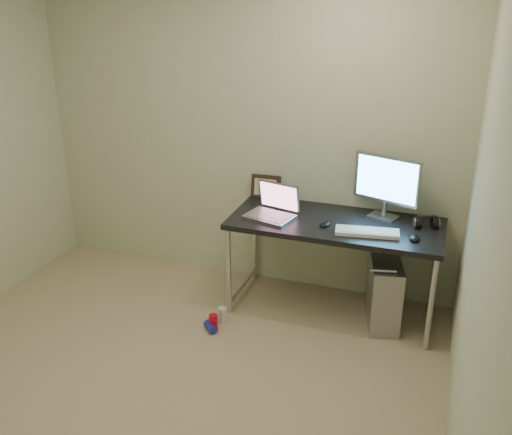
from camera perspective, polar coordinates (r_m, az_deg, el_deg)
The scene contains 18 objects.
floor at distance 3.75m, azimuth -10.90°, elevation -17.50°, with size 3.50×3.50×0.00m, color tan.
wall_back at distance 4.60m, azimuth -1.25°, elevation 8.29°, with size 3.50×0.02×2.50m, color beige.
wall_right at distance 2.69m, azimuth 21.39°, elevation -4.13°, with size 0.02×3.50×2.50m, color beige.
desk at distance 4.26m, azimuth 7.92°, elevation -1.38°, with size 1.55×0.68×0.75m.
tower_computer at distance 4.37m, azimuth 12.65°, elevation -7.21°, with size 0.32×0.53×0.54m.
cable_a at distance 4.60m, azimuth 12.72°, elevation -3.62°, with size 0.01×0.01×0.70m, color black.
cable_b at distance 4.58m, azimuth 13.78°, elevation -4.10°, with size 0.01×0.01×0.72m, color black.
can_red at distance 4.28m, azimuth -4.28°, elevation -10.39°, with size 0.07×0.07×0.12m, color red.
can_white at distance 4.35m, azimuth -3.39°, elevation -9.74°, with size 0.07×0.07×0.12m, color silver.
can_blue at distance 4.28m, azimuth -4.57°, elevation -10.86°, with size 0.06×0.06×0.12m, color #2528AE.
laptop at distance 4.28m, azimuth 1.73°, elevation 0.89°, with size 0.41×0.36×0.24m.
monitor at distance 4.27m, azimuth 12.91°, elevation 3.48°, with size 0.49×0.20×0.48m.
keyboard at distance 4.06m, azimuth 11.05°, elevation -1.44°, with size 0.44×0.14×0.03m, color white.
mouse_right at distance 4.04m, azimuth 15.58°, elevation -1.92°, with size 0.07×0.11×0.04m, color black.
mouse_left at distance 4.14m, azimuth 6.93°, elevation -0.58°, with size 0.07×0.11×0.04m, color black.
headphones at distance 4.26m, azimuth 16.62°, elevation -0.54°, with size 0.20×0.11×0.11m.
picture_frame at distance 4.61m, azimuth 0.97°, elevation 3.09°, with size 0.24×0.03×0.19m, color black.
webcam at distance 4.51m, azimuth 3.91°, elevation 2.40°, with size 0.04×0.03×0.11m.
Camera 1 is at (1.56, -2.43, 2.39)m, focal length 40.00 mm.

